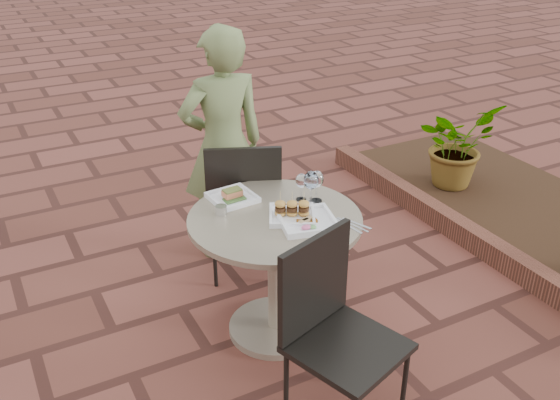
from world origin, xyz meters
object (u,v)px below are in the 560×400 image
diner (223,146)px  plate_sliders (292,212)px  cafe_table (275,257)px  plate_tuna (307,221)px  chair_near (332,320)px  plate_salmon (232,197)px  chair_far (244,200)px

diner → plate_sliders: size_ratio=4.95×
cafe_table → plate_tuna: 0.32m
cafe_table → diner: size_ratio=0.59×
diner → plate_tuna: (0.00, -1.06, -0.02)m
chair_near → plate_sliders: (0.14, 0.61, 0.21)m
plate_salmon → plate_tuna: size_ratio=0.75×
chair_far → plate_salmon: bearing=78.8°
plate_sliders → plate_tuna: bearing=-68.2°
diner → plate_salmon: 0.68m
plate_salmon → plate_tuna: bearing=-61.7°
cafe_table → plate_sliders: plate_sliders is taller
diner → plate_tuna: diner is taller
chair_near → plate_tuna: size_ratio=2.82×
plate_salmon → plate_sliders: size_ratio=0.80×
cafe_table → plate_tuna: bearing=-51.2°
cafe_table → diner: 0.97m
plate_tuna → plate_sliders: bearing=111.8°
diner → plate_tuna: 1.06m
chair_far → plate_tuna: size_ratio=2.82×
plate_sliders → plate_tuna: plate_sliders is taller
cafe_table → chair_far: (0.08, 0.57, 0.07)m
plate_sliders → diner: bearing=87.9°
chair_far → chair_near: size_ratio=1.00×
chair_far → plate_sliders: bearing=111.8°
chair_near → plate_tuna: 0.59m
chair_near → diner: diner is taller
cafe_table → plate_sliders: bearing=-32.2°
chair_far → cafe_table: bearing=104.3°
plate_salmon → plate_sliders: (0.19, -0.32, 0.01)m
diner → chair_near: bearing=87.0°
cafe_table → chair_near: (-0.06, -0.66, 0.07)m
chair_near → plate_salmon: bearing=74.3°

